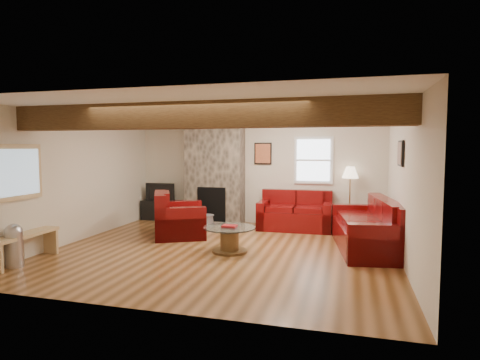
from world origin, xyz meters
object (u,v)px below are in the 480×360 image
object	(u,v)px
tv_cabinet	(162,210)
sofa_three	(366,224)
loveseat	(295,210)
television	(161,192)
floor_lamp	(350,176)
armchair_red	(180,214)
coffee_table	(230,239)

from	to	relation	value
tv_cabinet	sofa_three	bearing A→B (deg)	-19.17
loveseat	television	world-z (taller)	television
loveseat	tv_cabinet	bearing A→B (deg)	173.98
television	floor_lamp	xyz separation A→B (m)	(4.63, 0.02, 0.49)
armchair_red	tv_cabinet	xyz separation A→B (m)	(-1.22, 1.64, -0.21)
coffee_table	television	xyz separation A→B (m)	(-2.60, 2.59, 0.49)
sofa_three	tv_cabinet	bearing A→B (deg)	-117.78
tv_cabinet	television	xyz separation A→B (m)	(0.00, 0.00, 0.47)
sofa_three	television	world-z (taller)	television
loveseat	tv_cabinet	size ratio (longest dim) A/B	1.63
sofa_three	coffee_table	world-z (taller)	sofa_three
loveseat	television	xyz separation A→B (m)	(-3.45, 0.30, 0.29)
coffee_table	armchair_red	bearing A→B (deg)	145.26
tv_cabinet	loveseat	bearing A→B (deg)	-4.97
armchair_red	tv_cabinet	distance (m)	2.06
loveseat	tv_cabinet	world-z (taller)	loveseat
armchair_red	floor_lamp	distance (m)	3.86
tv_cabinet	floor_lamp	distance (m)	4.73
coffee_table	television	bearing A→B (deg)	135.09
coffee_table	loveseat	bearing A→B (deg)	69.70
coffee_table	tv_cabinet	bearing A→B (deg)	135.09
sofa_three	tv_cabinet	world-z (taller)	sofa_three
tv_cabinet	floor_lamp	bearing A→B (deg)	0.25
loveseat	sofa_three	bearing A→B (deg)	-44.74
television	coffee_table	bearing A→B (deg)	-44.91
sofa_three	coffee_table	bearing A→B (deg)	-77.91
armchair_red	floor_lamp	world-z (taller)	floor_lamp
television	floor_lamp	size ratio (longest dim) A/B	0.55
loveseat	television	distance (m)	3.47
coffee_table	television	distance (m)	3.71
loveseat	armchair_red	world-z (taller)	armchair_red
loveseat	floor_lamp	world-z (taller)	floor_lamp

